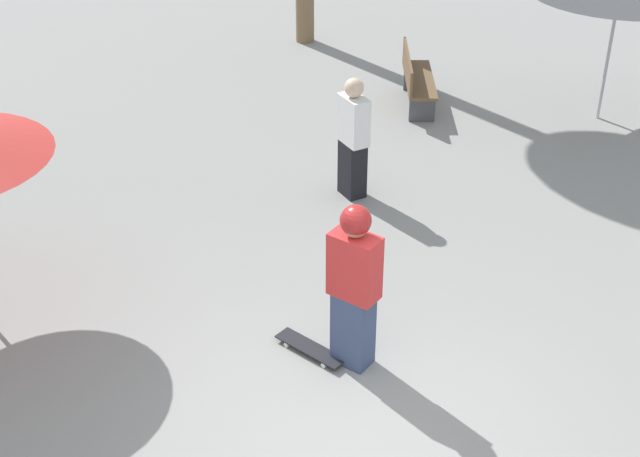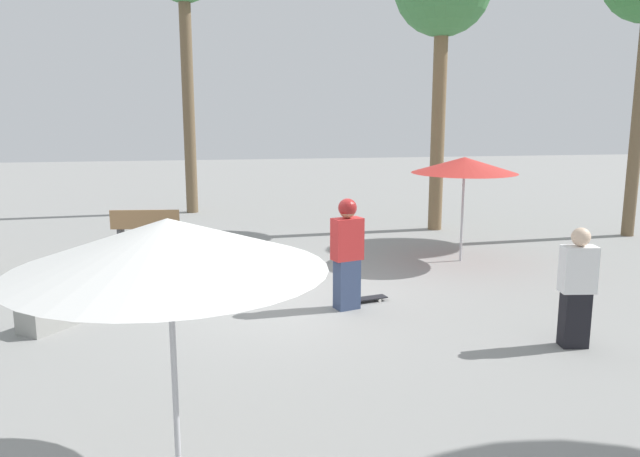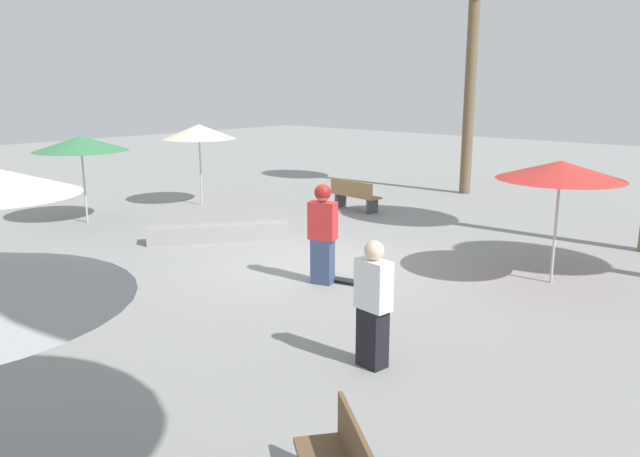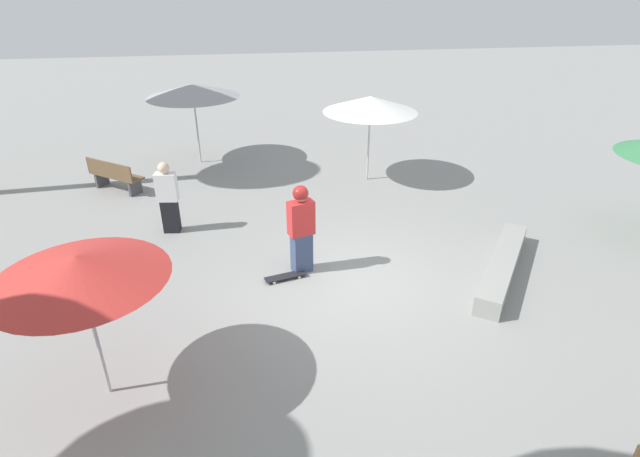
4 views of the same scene
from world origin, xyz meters
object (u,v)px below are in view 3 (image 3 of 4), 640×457
(bench_far, at_px, (355,195))
(shade_umbrella_cream, at_px, (199,132))
(shade_umbrella_green, at_px, (81,144))
(concrete_ledge, at_px, (219,233))
(skateboard, at_px, (347,281))
(bystander_watching, at_px, (373,305))
(skater_main, at_px, (323,231))
(shade_umbrella_red, at_px, (561,170))

(bench_far, distance_m, shade_umbrella_cream, 4.83)
(bench_far, bearing_deg, shade_umbrella_green, -119.31)
(concrete_ledge, distance_m, bench_far, 4.77)
(skateboard, relative_size, bystander_watching, 0.50)
(concrete_ledge, xyz_separation_m, shade_umbrella_green, (-4.02, -1.00, 1.83))
(skater_main, distance_m, concrete_ledge, 3.94)
(skateboard, height_order, bench_far, bench_far)
(shade_umbrella_green, relative_size, bystander_watching, 1.41)
(concrete_ledge, height_order, bench_far, bench_far)
(bench_far, bearing_deg, skater_main, -50.02)
(skater_main, distance_m, bystander_watching, 3.41)
(shade_umbrella_red, bearing_deg, bystander_watching, -94.43)
(skateboard, relative_size, concrete_ledge, 0.29)
(concrete_ledge, bearing_deg, shade_umbrella_red, 16.09)
(concrete_ledge, xyz_separation_m, shade_umbrella_cream, (-3.75, 2.46, 1.95))
(concrete_ledge, height_order, shade_umbrella_red, shade_umbrella_red)
(shade_umbrella_red, xyz_separation_m, bystander_watching, (-0.37, -4.84, -1.21))
(skateboard, relative_size, shade_umbrella_cream, 0.35)
(shade_umbrella_green, xyz_separation_m, bystander_watching, (10.48, -1.86, -1.20))
(shade_umbrella_green, distance_m, shade_umbrella_cream, 3.47)
(skateboard, distance_m, concrete_ledge, 4.17)
(concrete_ledge, bearing_deg, skateboard, -6.79)
(concrete_ledge, xyz_separation_m, bystander_watching, (6.46, -2.86, 0.63))
(bench_far, xyz_separation_m, shade_umbrella_cream, (-3.89, -2.30, 1.71))
(bench_far, relative_size, shade_umbrella_cream, 0.70)
(skater_main, bearing_deg, bystander_watching, -55.97)
(skateboard, bearing_deg, concrete_ledge, 159.95)
(concrete_ledge, height_order, shade_umbrella_green, shade_umbrella_green)
(skateboard, distance_m, shade_umbrella_green, 8.41)
(skateboard, relative_size, bench_far, 0.50)
(skateboard, bearing_deg, shade_umbrella_green, 170.30)
(concrete_ledge, relative_size, bystander_watching, 1.72)
(skater_main, distance_m, bench_far, 6.64)
(bystander_watching, bearing_deg, bench_far, -42.82)
(shade_umbrella_red, bearing_deg, skater_main, -138.17)
(shade_umbrella_red, bearing_deg, shade_umbrella_green, -164.68)
(skateboard, bearing_deg, bystander_watching, -58.86)
(shade_umbrella_cream, bearing_deg, shade_umbrella_red, -2.64)
(skater_main, height_order, shade_umbrella_green, shade_umbrella_green)
(bench_far, xyz_separation_m, bystander_watching, (6.32, -7.63, 0.39))
(bench_far, relative_size, shade_umbrella_red, 0.75)
(skateboard, height_order, shade_umbrella_green, shade_umbrella_green)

